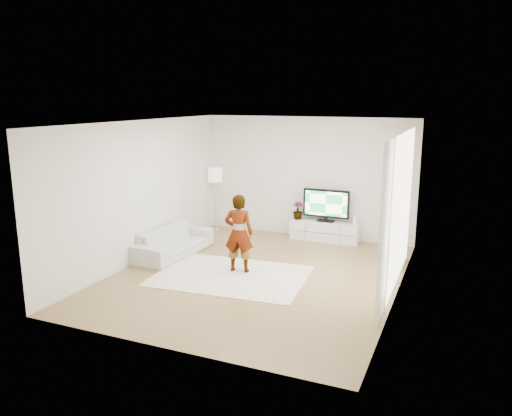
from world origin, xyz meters
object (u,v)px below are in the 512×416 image
at_px(rug, 231,276).
at_px(player, 239,233).
at_px(media_console, 325,231).
at_px(television, 326,204).
at_px(floor_lamp, 215,177).
at_px(sofa, 174,242).

bearing_deg(rug, player, 83.12).
distance_m(media_console, television, 0.63).
bearing_deg(floor_lamp, television, 4.37).
relative_size(sofa, floor_lamp, 1.26).
bearing_deg(television, floor_lamp, -175.63).
xyz_separation_m(player, floor_lamp, (-1.80, 2.52, 0.57)).
xyz_separation_m(media_console, player, (-0.93, -2.70, 0.53)).
relative_size(media_console, sofa, 0.80).
xyz_separation_m(media_console, rug, (-0.96, -2.98, -0.21)).
height_order(television, sofa, television).
height_order(player, sofa, player).
height_order(media_console, sofa, sofa).
bearing_deg(rug, television, 72.23).
bearing_deg(rug, floor_lamp, 122.26).
xyz_separation_m(rug, player, (0.03, 0.28, 0.75)).
bearing_deg(floor_lamp, rug, -57.74).
xyz_separation_m(television, player, (-0.93, -2.73, -0.09)).
distance_m(television, sofa, 3.55).
bearing_deg(media_console, television, 90.00).
height_order(media_console, floor_lamp, floor_lamp).
bearing_deg(floor_lamp, sofa, -86.67).
bearing_deg(media_console, floor_lamp, -176.20).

